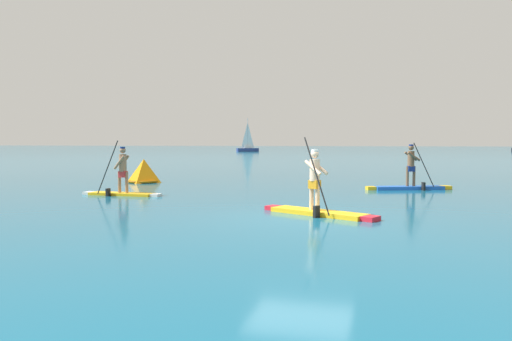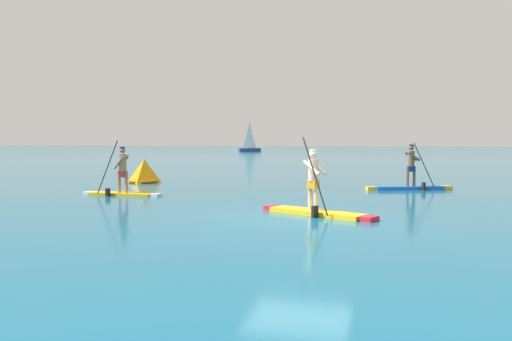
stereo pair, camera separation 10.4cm
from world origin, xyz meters
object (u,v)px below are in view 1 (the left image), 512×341
(paddleboarder_near_left, at_px, (122,184))
(race_marker_buoy, at_px, (144,172))
(sailboat_left_horizon, at_px, (248,147))
(paddleboarder_mid_center, at_px, (318,202))
(paddleboarder_far_right, at_px, (410,181))

(paddleboarder_near_left, bearing_deg, race_marker_buoy, -68.96)
(paddleboarder_near_left, distance_m, sailboat_left_horizon, 81.29)
(paddleboarder_mid_center, xyz_separation_m, paddleboarder_far_right, (2.53, 7.89, -0.00))
(paddleboarder_near_left, xyz_separation_m, paddleboarder_far_right, (9.90, 4.87, -0.08))
(paddleboarder_near_left, height_order, sailboat_left_horizon, sailboat_left_horizon)
(paddleboarder_far_right, relative_size, sailboat_left_horizon, 0.51)
(paddleboarder_near_left, xyz_separation_m, race_marker_buoy, (-1.92, 5.35, 0.07))
(paddleboarder_near_left, xyz_separation_m, sailboat_left_horizon, (-18.02, 79.27, 0.57))
(paddleboarder_mid_center, bearing_deg, paddleboarder_far_right, 98.72)
(paddleboarder_mid_center, height_order, paddleboarder_far_right, paddleboarder_mid_center)
(sailboat_left_horizon, bearing_deg, race_marker_buoy, 65.70)
(paddleboarder_near_left, height_order, paddleboarder_mid_center, paddleboarder_mid_center)
(race_marker_buoy, xyz_separation_m, sailboat_left_horizon, (-16.10, 73.92, 0.50))
(race_marker_buoy, height_order, sailboat_left_horizon, sailboat_left_horizon)
(paddleboarder_near_left, relative_size, paddleboarder_far_right, 0.89)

